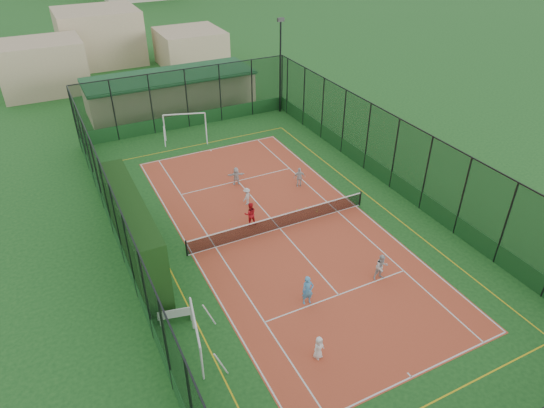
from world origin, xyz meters
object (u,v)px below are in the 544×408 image
at_px(floodlight_ne, 280,67).
at_px(child_far_right, 299,177).
at_px(clubhouse, 171,91).
at_px(white_bench, 175,314).
at_px(child_near_mid, 308,290).
at_px(child_far_left, 247,196).
at_px(child_far_back, 236,176).
at_px(child_near_right, 381,267).
at_px(futsal_goal_far, 185,127).
at_px(coach, 250,214).
at_px(child_near_left, 319,348).
at_px(futsal_goal_near, 197,337).

height_order(floodlight_ne, child_far_right, floodlight_ne).
xyz_separation_m(clubhouse, white_bench, (-7.80, -26.44, -1.12)).
relative_size(child_near_mid, child_far_right, 1.14).
xyz_separation_m(child_far_left, child_far_back, (0.40, 2.68, 0.05)).
bearing_deg(child_near_right, child_far_right, 90.74).
xyz_separation_m(white_bench, child_near_mid, (6.11, -1.72, 0.36)).
bearing_deg(child_near_mid, child_near_right, 7.61).
xyz_separation_m(floodlight_ne, child_near_mid, (-10.29, -22.76, -3.31)).
xyz_separation_m(floodlight_ne, white_bench, (-16.40, -21.04, -3.67)).
relative_size(child_far_left, child_far_back, 0.92).
bearing_deg(floodlight_ne, child_far_back, -129.98).
bearing_deg(futsal_goal_far, white_bench, -91.70).
height_order(child_far_left, coach, coach).
bearing_deg(child_near_left, child_far_back, 63.29).
height_order(child_far_left, child_far_right, child_far_right).
xyz_separation_m(white_bench, futsal_goal_far, (6.74, 19.04, 0.65)).
relative_size(child_far_right, coach, 0.93).
bearing_deg(child_near_mid, futsal_goal_far, 97.81).
xyz_separation_m(floodlight_ne, child_far_right, (-5.11, -12.75, -3.41)).
relative_size(futsal_goal_far, child_far_left, 2.89).
height_order(clubhouse, child_far_right, clubhouse).
height_order(floodlight_ne, child_far_back, floodlight_ne).
distance_m(clubhouse, child_near_right, 28.44).
bearing_deg(coach, child_near_left, 94.49).
height_order(futsal_goal_far, child_far_back, futsal_goal_far).
bearing_deg(clubhouse, child_far_right, -79.13).
xyz_separation_m(clubhouse, futsal_goal_far, (-1.06, -7.41, -0.47)).
bearing_deg(child_far_back, white_bench, 68.76).
bearing_deg(child_near_right, clubhouse, 100.92).
bearing_deg(floodlight_ne, white_bench, -127.93).
bearing_deg(child_far_back, floodlight_ne, -115.46).
height_order(futsal_goal_far, child_near_left, futsal_goal_far).
height_order(clubhouse, coach, clubhouse).
height_order(white_bench, futsal_goal_near, futsal_goal_near).
bearing_deg(floodlight_ne, child_far_left, -124.94).
bearing_deg(coach, floodlight_ne, -110.08).
bearing_deg(child_far_right, child_far_back, -13.23).
relative_size(child_near_mid, child_far_back, 1.25).
height_order(futsal_goal_near, child_near_right, futsal_goal_near).
xyz_separation_m(child_near_left, child_near_right, (5.54, 2.94, 0.17)).
distance_m(futsal_goal_near, child_near_mid, 5.81).
relative_size(child_near_mid, coach, 1.06).
bearing_deg(white_bench, futsal_goal_far, 83.14).
bearing_deg(clubhouse, child_near_left, -95.35).
distance_m(floodlight_ne, clubhouse, 10.47).
xyz_separation_m(child_near_right, child_far_left, (-3.26, 9.67, -0.16)).
xyz_separation_m(clubhouse, child_near_mid, (-1.69, -28.16, -0.76)).
bearing_deg(white_bench, child_near_left, -31.91).
distance_m(futsal_goal_near, child_near_right, 10.10).
height_order(clubhouse, child_near_right, clubhouse).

